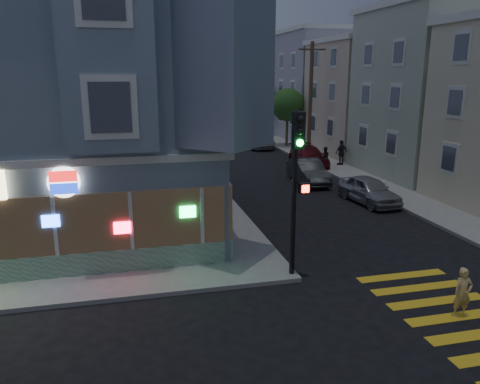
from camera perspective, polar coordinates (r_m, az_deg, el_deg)
name	(u,v)px	position (r m, az deg, el deg)	size (l,w,h in m)	color
ground	(226,323)	(13.48, -1.73, -15.72)	(120.00, 120.00, 0.00)	black
sidewalk_ne	(433,154)	(43.29, 22.51, 4.31)	(24.00, 42.00, 0.15)	gray
corner_building	(39,95)	(22.73, -23.26, 10.81)	(14.60, 14.60, 11.40)	slate
row_house_b	(461,94)	(35.11, 25.37, 10.73)	(12.00, 8.60, 10.50)	#B1BDA4
row_house_c	(388,99)	(42.55, 17.62, 10.78)	(12.00, 8.60, 9.00)	beige
row_house_d	(342,87)	(50.44, 12.34, 12.40)	(12.00, 8.60, 10.50)	#A09AA9
utility_pole	(310,99)	(38.29, 8.58, 11.19)	(2.20, 0.30, 9.00)	#4C3826
street_tree_near	(287,105)	(44.01, 5.81, 10.52)	(3.00, 3.00, 5.30)	#4C3826
street_tree_far	(263,100)	(51.61, 2.82, 11.11)	(3.00, 3.00, 5.30)	#4C3826
running_child	(463,293)	(14.85, 25.52, -11.03)	(0.54, 0.35, 1.48)	#DCBB70
pedestrian_a	(325,158)	(34.03, 10.29, 4.16)	(0.74, 0.58, 1.52)	black
pedestrian_b	(341,152)	(35.48, 12.27, 4.73)	(1.08, 0.45, 1.84)	#27232B
parked_car_a	(369,190)	(25.79, 15.45, 0.23)	(1.69, 4.20, 1.43)	#9A9CA1
parked_car_b	(308,172)	(29.77, 8.29, 2.48)	(1.57, 4.51, 1.49)	#383B3E
parked_car_c	(308,156)	(35.28, 8.34, 4.31)	(2.07, 5.10, 1.48)	maroon
parked_car_d	(259,141)	(43.73, 2.27, 6.26)	(2.24, 4.85, 1.35)	#AAAFB5
traffic_signal	(297,167)	(14.97, 6.94, 3.05)	(0.63, 0.61, 5.47)	black
fire_hydrant	(383,188)	(27.10, 17.08, 0.51)	(0.49, 0.28, 0.84)	silver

